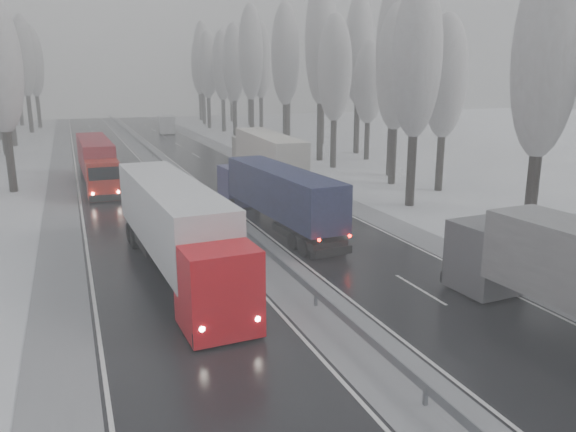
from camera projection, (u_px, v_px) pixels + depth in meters
carriageway_right at (282, 207)px, 42.08m from camera, size 7.50×200.00×0.03m
carriageway_left at (138, 220)px, 38.38m from camera, size 7.50×200.00×0.03m
median_slush at (213, 213)px, 40.23m from camera, size 3.00×200.00×0.04m
shoulder_right at (341, 202)px, 43.82m from camera, size 2.40×200.00×0.04m
shoulder_left at (61, 226)px, 36.63m from camera, size 2.40×200.00×0.04m
median_guardrail at (213, 205)px, 40.07m from camera, size 0.12×200.00×0.76m
tree_16 at (547, 55)px, 29.99m from camera, size 3.60×3.60×16.53m
tree_18 at (417, 60)px, 40.07m from camera, size 3.60×3.60×16.58m
tree_19 at (445, 78)px, 45.94m from camera, size 3.60×3.60×14.57m
tree_20 at (396, 69)px, 48.75m from camera, size 3.60×3.60×15.71m
tree_21 at (395, 49)px, 52.69m from camera, size 3.60×3.60×18.62m
tree_22 at (335, 69)px, 57.84m from camera, size 3.60×3.60×15.86m
tree_23 at (369, 83)px, 64.03m from camera, size 3.60×3.60×13.55m
tree_24 at (321, 42)px, 62.34m from camera, size 3.60×3.60×20.49m
tree_25 at (359, 51)px, 68.55m from camera, size 3.60×3.60×19.44m
tree_26 at (285, 55)px, 71.74m from camera, size 3.60×3.60×18.78m
tree_27 at (323, 63)px, 78.06m from camera, size 3.60×3.60×17.62m
tree_28 at (251, 54)px, 80.84m from camera, size 3.60×3.60×19.62m
tree_29 at (288, 62)px, 87.29m from camera, size 3.60×3.60×18.11m
tree_30 at (234, 63)px, 90.00m from camera, size 3.60×3.60×17.86m
tree_31 at (261, 61)px, 95.59m from camera, size 3.60×3.60×18.58m
tree_32 at (222, 66)px, 96.89m from camera, size 3.60×3.60×17.33m
tree_33 at (234, 78)px, 102.08m from camera, size 3.60×3.60×14.33m
tree_34 at (207, 66)px, 102.95m from camera, size 3.60×3.60×17.63m
tree_35 at (249, 64)px, 109.72m from camera, size 3.60×3.60×18.25m
tree_36 at (202, 58)px, 111.91m from camera, size 3.60×3.60×20.23m
tree_37 at (231, 71)px, 118.58m from camera, size 3.60×3.60×16.37m
tree_38 at (199, 66)px, 122.40m from camera, size 3.60×3.60×17.97m
tree_39 at (208, 72)px, 127.28m from camera, size 3.60×3.60×16.19m
tree_70 at (6, 65)px, 76.26m from camera, size 3.60×3.60×17.09m
tree_74 at (24, 57)px, 94.50m from camera, size 3.60×3.60×19.68m
tree_76 at (33, 63)px, 103.52m from camera, size 3.60×3.60×18.55m
tree_77 at (4, 77)px, 105.81m from camera, size 3.60×3.60×14.32m
tree_78 at (15, 60)px, 108.08m from camera, size 3.60×3.60×19.55m
tree_79 at (2, 68)px, 111.11m from camera, size 3.60×3.60×17.07m
truck_blue_box at (274, 192)px, 35.93m from camera, size 3.53×15.64×3.98m
truck_cream_box at (265, 154)px, 51.29m from camera, size 3.87×17.73×4.51m
box_truck_distant at (166, 124)px, 95.99m from camera, size 3.43×8.35×3.03m
truck_red_white at (176, 225)px, 26.87m from camera, size 3.62×17.73×4.52m
truck_red_red at (96, 159)px, 49.88m from camera, size 2.83×15.89×4.06m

